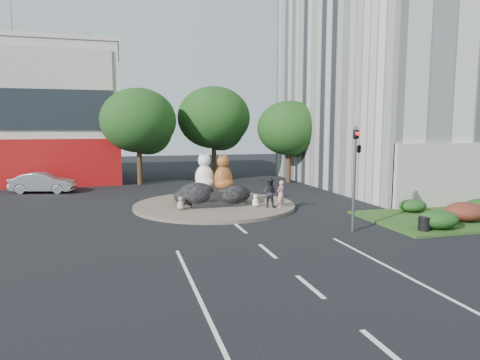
# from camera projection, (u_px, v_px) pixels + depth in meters

# --- Properties ---
(ground) EXTENTS (120.00, 120.00, 0.00)m
(ground) POSITION_uv_depth(u_px,v_px,m) (268.00, 251.00, 17.17)
(ground) COLOR black
(ground) RESTS_ON ground
(roundabout_island) EXTENTS (10.00, 10.00, 0.20)m
(roundabout_island) POSITION_uv_depth(u_px,v_px,m) (215.00, 205.00, 26.71)
(roundabout_island) COLOR brown
(roundabout_island) RESTS_ON ground
(rock_plinth) EXTENTS (3.20, 2.60, 0.90)m
(rock_plinth) POSITION_uv_depth(u_px,v_px,m) (215.00, 197.00, 26.64)
(rock_plinth) COLOR black
(rock_plinth) RESTS_ON roundabout_island
(grass_verge) EXTENTS (10.00, 6.00, 0.12)m
(grass_verge) POSITION_uv_depth(u_px,v_px,m) (458.00, 218.00, 23.24)
(grass_verge) COLOR #204416
(grass_verge) RESTS_ON ground
(tree_left) EXTENTS (6.46, 6.46, 8.27)m
(tree_left) POSITION_uv_depth(u_px,v_px,m) (139.00, 124.00, 36.56)
(tree_left) COLOR #382314
(tree_left) RESTS_ON ground
(tree_mid) EXTENTS (6.84, 6.84, 8.76)m
(tree_mid) POSITION_uv_depth(u_px,v_px,m) (214.00, 121.00, 40.30)
(tree_mid) COLOR #382314
(tree_mid) RESTS_ON ground
(tree_right) EXTENTS (5.70, 5.70, 7.30)m
(tree_right) POSITION_uv_depth(u_px,v_px,m) (289.00, 131.00, 38.20)
(tree_right) COLOR #382314
(tree_right) RESTS_ON ground
(hedge_near_green) EXTENTS (2.00, 1.60, 0.90)m
(hedge_near_green) POSITION_uv_depth(u_px,v_px,m) (438.00, 219.00, 20.46)
(hedge_near_green) COLOR black
(hedge_near_green) RESTS_ON grass_verge
(hedge_red) EXTENTS (2.20, 1.76, 0.99)m
(hedge_red) POSITION_uv_depth(u_px,v_px,m) (465.00, 212.00, 22.08)
(hedge_red) COLOR #522316
(hedge_red) RESTS_ON grass_verge
(hedge_back_green) EXTENTS (1.60, 1.28, 0.72)m
(hedge_back_green) POSITION_uv_depth(u_px,v_px,m) (413.00, 206.00, 24.51)
(hedge_back_green) COLOR black
(hedge_back_green) RESTS_ON grass_verge
(traffic_light) EXTENTS (0.44, 1.24, 5.00)m
(traffic_light) POSITION_uv_depth(u_px,v_px,m) (357.00, 156.00, 19.99)
(traffic_light) COLOR #595B60
(traffic_light) RESTS_ON ground
(street_lamp) EXTENTS (2.34, 0.22, 8.06)m
(street_lamp) POSITION_uv_depth(u_px,v_px,m) (414.00, 133.00, 27.68)
(street_lamp) COLOR #595B60
(street_lamp) RESTS_ON ground
(cat_white) EXTENTS (1.67, 1.55, 2.26)m
(cat_white) POSITION_uv_depth(u_px,v_px,m) (204.00, 171.00, 26.65)
(cat_white) COLOR white
(cat_white) RESTS_ON rock_plinth
(cat_tabby) EXTENTS (1.71, 1.62, 2.25)m
(cat_tabby) POSITION_uv_depth(u_px,v_px,m) (223.00, 172.00, 26.24)
(cat_tabby) COLOR #A97323
(cat_tabby) RESTS_ON rock_plinth
(kitten_calico) EXTENTS (0.61, 0.58, 0.79)m
(kitten_calico) POSITION_uv_depth(u_px,v_px,m) (181.00, 203.00, 24.74)
(kitten_calico) COLOR beige
(kitten_calico) RESTS_ON roundabout_island
(kitten_white) EXTENTS (0.58, 0.54, 0.77)m
(kitten_white) POSITION_uv_depth(u_px,v_px,m) (255.00, 200.00, 25.70)
(kitten_white) COLOR white
(kitten_white) RESTS_ON roundabout_island
(pedestrian_pink) EXTENTS (0.70, 0.64, 1.60)m
(pedestrian_pink) POSITION_uv_depth(u_px,v_px,m) (281.00, 194.00, 25.46)
(pedestrian_pink) COLOR pink
(pedestrian_pink) RESTS_ON roundabout_island
(pedestrian_dark) EXTENTS (1.08, 1.05, 1.75)m
(pedestrian_dark) POSITION_uv_depth(u_px,v_px,m) (270.00, 193.00, 25.48)
(pedestrian_dark) COLOR black
(pedestrian_dark) RESTS_ON roundabout_island
(parked_car) EXTENTS (4.92, 2.69, 1.54)m
(parked_car) POSITION_uv_depth(u_px,v_px,m) (43.00, 183.00, 32.42)
(parked_car) COLOR #B8BBC0
(parked_car) RESTS_ON ground
(litter_bin) EXTENTS (0.67, 0.67, 0.66)m
(litter_bin) POSITION_uv_depth(u_px,v_px,m) (424.00, 224.00, 20.08)
(litter_bin) COLOR black
(litter_bin) RESTS_ON grass_verge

